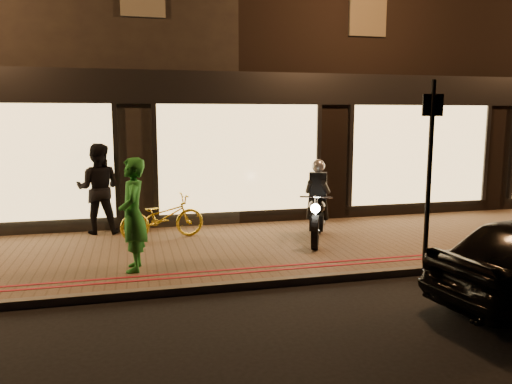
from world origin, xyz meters
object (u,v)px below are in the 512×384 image
at_px(bicycle_gold, 162,217).
at_px(person_green, 133,215).
at_px(sign_post, 430,163).
at_px(motorcycle, 317,210).

xyz_separation_m(bicycle_gold, person_green, (-0.56, -1.96, 0.46)).
bearing_deg(sign_post, bicycle_gold, 146.70).
relative_size(motorcycle, sign_post, 0.61).
height_order(motorcycle, bicycle_gold, motorcycle).
height_order(bicycle_gold, person_green, person_green).
distance_m(sign_post, bicycle_gold, 5.11).
bearing_deg(bicycle_gold, person_green, 152.50).
height_order(sign_post, bicycle_gold, sign_post).
relative_size(motorcycle, bicycle_gold, 1.09).
distance_m(motorcycle, sign_post, 2.47).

